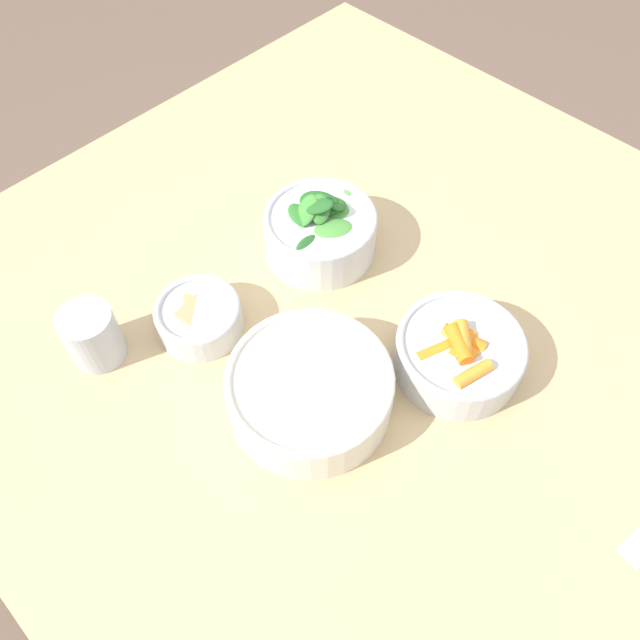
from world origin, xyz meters
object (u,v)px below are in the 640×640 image
bowl_beans_hotdog (310,391)px  bowl_cookies (199,317)px  bowl_carrots (457,354)px  cup (93,336)px  bowl_greens (320,230)px

bowl_beans_hotdog → bowl_cookies: 0.18m
bowl_carrots → bowl_cookies: bowl_carrots is taller
cup → bowl_carrots: bearing=131.5°
bowl_greens → bowl_beans_hotdog: bowl_greens is taller
bowl_greens → cup: size_ratio=1.98×
bowl_cookies → cup: (0.12, -0.06, 0.01)m
bowl_carrots → bowl_greens: (-0.03, -0.26, 0.01)m
bowl_greens → bowl_cookies: 0.21m
bowl_carrots → cup: (0.30, -0.34, 0.01)m
cup → bowl_cookies: bearing=151.8°
bowl_carrots → bowl_beans_hotdog: (0.16, -0.09, -0.00)m
bowl_carrots → bowl_greens: bowl_greens is taller
bowl_greens → cup: (0.33, -0.08, 0.00)m
bowl_beans_hotdog → cup: (0.14, -0.25, 0.01)m
bowl_cookies → bowl_carrots: bearing=123.7°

